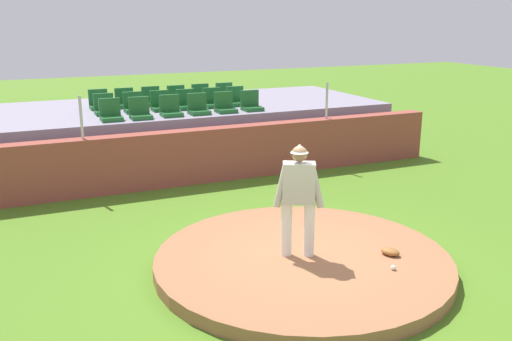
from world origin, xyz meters
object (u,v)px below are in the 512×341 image
Objects in this scene: baseball at (393,267)px; stadium_chair_3 at (198,108)px; pitcher at (299,192)px; stadium_chair_7 at (134,106)px; stadium_chair_6 at (105,108)px; stadium_chair_13 at (125,101)px; stadium_chair_14 at (152,100)px; stadium_chair_1 at (140,112)px; stadium_chair_2 at (171,109)px; stadium_chair_11 at (236,100)px; stadium_chair_15 at (177,98)px; stadium_chair_9 at (186,103)px; stadium_chair_0 at (111,114)px; stadium_chair_10 at (213,101)px; stadium_chair_8 at (161,104)px; stadium_chair_17 at (225,95)px; stadium_chair_5 at (251,104)px; stadium_chair_4 at (225,106)px; fielding_glove at (390,252)px; stadium_chair_16 at (201,97)px; stadium_chair_12 at (99,103)px.

stadium_chair_3 reaches higher than baseball.
stadium_chair_7 is (-0.95, 6.94, 0.35)m from pitcher.
pitcher is 3.48× the size of stadium_chair_6.
stadium_chair_14 is (0.71, 0.03, 0.00)m from stadium_chair_13.
stadium_chair_1 is 1.00× the size of stadium_chair_2.
stadium_chair_11 is at bearing 162.68° from stadium_chair_13.
stadium_chair_3 is 1.75m from stadium_chair_15.
stadium_chair_15 is at bearing -90.29° from stadium_chair_9.
stadium_chair_0 is at bearing 0.95° from stadium_chair_2.
stadium_chair_7 is 1.00× the size of stadium_chair_10.
stadium_chair_9 is at bearing 0.92° from stadium_chair_11.
stadium_chair_8 is 1.00× the size of stadium_chair_17.
stadium_chair_0 is 1.00× the size of stadium_chair_9.
stadium_chair_7 is 1.00× the size of stadium_chair_11.
stadium_chair_5 is at bearing 179.67° from stadium_chair_2.
stadium_chair_13 is (-1.44, 1.76, 0.00)m from stadium_chair_3.
stadium_chair_13 is at bearing -50.75° from stadium_chair_3.
stadium_chair_5 is at bearing 83.33° from baseball.
stadium_chair_0 and stadium_chair_8 have the same top height.
stadium_chair_6 is 2.25m from stadium_chair_15.
pitcher is 3.48× the size of stadium_chair_17.
stadium_chair_4 is 1.00× the size of stadium_chair_14.
fielding_glove reaches higher than baseball.
stadium_chair_11 is 1.00× the size of stadium_chair_14.
stadium_chair_16 is (2.07, 0.91, 0.00)m from stadium_chair_7.
stadium_chair_10 and stadium_chair_15 have the same top height.
stadium_chair_8 is at bearing -1.51° from stadium_chair_9.
stadium_chair_1 and stadium_chair_2 have the same top height.
stadium_chair_0 is at bearing 0.19° from stadium_chair_5.
stadium_chair_0 is 1.00× the size of stadium_chair_8.
stadium_chair_4 and stadium_chair_15 have the same top height.
stadium_chair_4 is at bearing 162.21° from stadium_chair_6.
stadium_chair_3 is 0.87m from stadium_chair_9.
stadium_chair_3 and stadium_chair_4 have the same top height.
stadium_chair_2 and stadium_chair_17 have the same top height.
stadium_chair_4 is 2.78m from stadium_chair_13.
stadium_chair_4 is at bearing -178.95° from stadium_chair_1.
fielding_glove is 0.60× the size of stadium_chair_11.
stadium_chair_11 is at bearing -179.87° from stadium_chair_6.
stadium_chair_3 and stadium_chair_6 have the same top height.
stadium_chair_0 is 1.79m from stadium_chair_12.
stadium_chair_9 and stadium_chair_14 have the same top height.
stadium_chair_3 is (-0.59, 7.08, 1.32)m from baseball.
stadium_chair_3 is at bearing 112.05° from stadium_chair_14.
stadium_chair_4 is 1.00× the size of stadium_chair_6.
stadium_chair_15 is (1.41, -0.01, 0.00)m from stadium_chair_13.
stadium_chair_6 is 1.00× the size of stadium_chair_8.
stadium_chair_11 is at bearing -146.86° from stadium_chair_3.
stadium_chair_4 is 1.00× the size of stadium_chair_9.
pitcher is 6.27m from stadium_chair_0.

